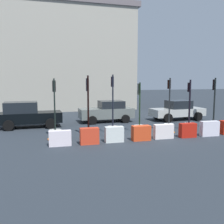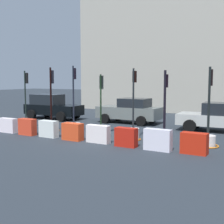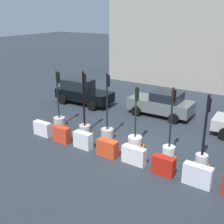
{
  "view_description": "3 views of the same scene",
  "coord_description": "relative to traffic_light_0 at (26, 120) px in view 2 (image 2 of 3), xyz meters",
  "views": [
    {
      "loc": [
        -6.28,
        -14.43,
        3.39
      ],
      "look_at": [
        -1.94,
        0.3,
        1.44
      ],
      "focal_mm": 41.83,
      "sensor_mm": 36.0,
      "label": 1
    },
    {
      "loc": [
        8.07,
        -13.33,
        2.94
      ],
      "look_at": [
        0.23,
        0.88,
        1.21
      ],
      "focal_mm": 49.86,
      "sensor_mm": 36.0,
      "label": 2
    },
    {
      "loc": [
        6.13,
        -11.55,
        6.68
      ],
      "look_at": [
        -1.7,
        0.58,
        1.51
      ],
      "focal_mm": 45.92,
      "sensor_mm": 36.0,
      "label": 3
    }
  ],
  "objects": [
    {
      "name": "ground_plane",
      "position": [
        5.28,
        -0.26,
        -0.48
      ],
      "size": [
        120.0,
        120.0,
        0.0
      ],
      "primitive_type": "plane",
      "color": "#283037"
    },
    {
      "name": "traffic_light_0",
      "position": [
        0.0,
        0.0,
        0.0
      ],
      "size": [
        0.9,
        0.9,
        3.42
      ],
      "color": "#B3B2A8",
      "rests_on": "ground_plane"
    },
    {
      "name": "traffic_light_1",
      "position": [
        1.9,
        0.05,
        0.11
      ],
      "size": [
        0.9,
        0.9,
        3.58
      ],
      "color": "#B6AFB0",
      "rests_on": "ground_plane"
    },
    {
      "name": "traffic_light_2",
      "position": [
        3.4,
        0.11,
        0.06
      ],
      "size": [
        0.69,
        0.69,
        3.64
      ],
      "color": "#B2A6A3",
      "rests_on": "ground_plane"
    },
    {
      "name": "traffic_light_3",
      "position": [
        5.13,
        0.11,
        -0.07
      ],
      "size": [
        1.0,
        1.0,
        3.18
      ],
      "color": "silver",
      "rests_on": "ground_plane"
    },
    {
      "name": "traffic_light_4",
      "position": [
        7.06,
        -0.07,
        0.07
      ],
      "size": [
        0.77,
        0.77,
        3.45
      ],
      "color": "silver",
      "rests_on": "ground_plane"
    },
    {
      "name": "traffic_light_5",
      "position": [
        8.59,
        0.06,
        0.16
      ],
      "size": [
        0.74,
        0.74,
        3.34
      ],
      "color": "beige",
      "rests_on": "ground_plane"
    },
    {
      "name": "traffic_light_6",
      "position": [
        10.56,
        0.15,
        0.07
      ],
      "size": [
        0.96,
        0.96,
        3.47
      ],
      "color": "silver",
      "rests_on": "ground_plane"
    },
    {
      "name": "construction_barrier_0",
      "position": [
        0.12,
        -1.5,
        -0.09
      ],
      "size": [
        1.13,
        0.4,
        0.79
      ],
      "color": "white",
      "rests_on": "ground_plane"
    },
    {
      "name": "construction_barrier_1",
      "position": [
        1.62,
        -1.58,
        -0.05
      ],
      "size": [
        0.99,
        0.43,
        0.86
      ],
      "color": "red",
      "rests_on": "ground_plane"
    },
    {
      "name": "construction_barrier_2",
      "position": [
        3.0,
        -1.5,
        -0.06
      ],
      "size": [
        1.01,
        0.44,
        0.84
      ],
      "color": "silver",
      "rests_on": "ground_plane"
    },
    {
      "name": "construction_barrier_3",
      "position": [
        4.54,
        -1.56,
        -0.07
      ],
      "size": [
        1.03,
        0.49,
        0.83
      ],
      "color": "red",
      "rests_on": "ground_plane"
    },
    {
      "name": "construction_barrier_4",
      "position": [
        5.94,
        -1.49,
        -0.07
      ],
      "size": [
        1.15,
        0.4,
        0.82
      ],
      "color": "white",
      "rests_on": "ground_plane"
    },
    {
      "name": "construction_barrier_5",
      "position": [
        7.44,
        -1.62,
        -0.07
      ],
      "size": [
        0.98,
        0.43,
        0.83
      ],
      "color": "#B61C10",
      "rests_on": "ground_plane"
    },
    {
      "name": "construction_barrier_6",
      "position": [
        8.91,
        -1.64,
        -0.04
      ],
      "size": [
        1.16,
        0.41,
        0.89
      ],
      "color": "silver",
      "rests_on": "ground_plane"
    },
    {
      "name": "construction_barrier_7",
      "position": [
        10.38,
        -1.51,
        -0.06
      ],
      "size": [
        1.04,
        0.49,
        0.84
      ],
      "color": "red",
      "rests_on": "ground_plane"
    },
    {
      "name": "car_black_sedan",
      "position": [
        -1.6,
        4.27,
        0.42
      ],
      "size": [
        4.37,
        2.08,
        1.81
      ],
      "color": "black",
      "rests_on": "ground_plane"
    },
    {
      "name": "car_silver_hatchback",
      "position": [
        10.27,
        4.35,
        0.32
      ],
      "size": [
        4.53,
        2.22,
        1.63
      ],
      "color": "#B2B6B1",
      "rests_on": "ground_plane"
    },
    {
      "name": "car_grey_saloon",
      "position": [
        4.42,
        5.09,
        0.34
      ],
      "size": [
        4.22,
        2.14,
        1.67
      ],
      "color": "slate",
      "rests_on": "ground_plane"
    },
    {
      "name": "building_main_facade",
      "position": [
        2.68,
        16.61,
        5.34
      ],
      "size": [
        14.88,
        9.02,
        11.61
      ],
      "color": "#A7A293",
      "rests_on": "ground_plane"
    }
  ]
}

